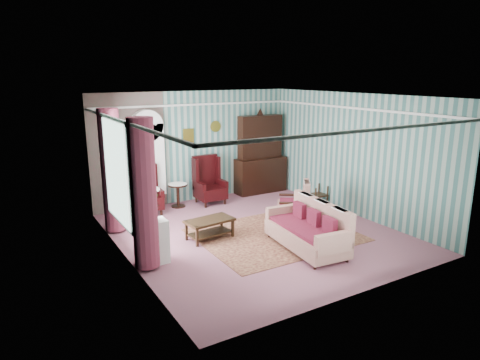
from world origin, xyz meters
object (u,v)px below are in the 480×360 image
wingback_right (210,180)px  floral_armchair (293,201)px  dresser_hutch (261,152)px  plant_stand (152,242)px  wingback_left (145,189)px  round_side_table (178,195)px  bookcase (149,165)px  sofa (306,225)px  nest_table (317,195)px  coffee_table (210,229)px  seated_woman (145,191)px

wingback_right → floral_armchair: size_ratio=1.26×
dresser_hutch → plant_stand: dresser_hutch is taller
wingback_left → round_side_table: (0.90, 0.15, -0.33)m
bookcase → floral_armchair: bookcase is taller
plant_stand → sofa: sofa is taller
dresser_hutch → wingback_right: (-1.75, -0.27, -0.55)m
bookcase → wingback_right: 1.63m
wingback_left → floral_armchair: (2.74, -2.25, -0.13)m
bookcase → round_side_table: (0.65, -0.24, -0.82)m
nest_table → coffee_table: bearing=-169.0°
seated_woman → floral_armchair: size_ratio=1.19×
nest_table → wingback_right: bearing=146.3°
nest_table → sofa: sofa is taller
nest_table → round_side_table: bearing=151.8°
nest_table → floral_armchair: 1.52m
wingback_left → coffee_table: wingback_left is taller
wingback_left → floral_armchair: bearing=-39.3°
wingback_left → nest_table: size_ratio=2.31×
dresser_hutch → wingback_right: dresser_hutch is taller
plant_stand → coffee_table: plant_stand is taller
seated_woman → plant_stand: (-0.80, -2.75, -0.19)m
wingback_right → wingback_left: bearing=180.0°
seated_woman → dresser_hutch: bearing=4.4°
round_side_table → sofa: sofa is taller
wingback_right → plant_stand: 3.76m
coffee_table → seated_woman: bearing=105.5°
wingback_left → sofa: 4.16m
seated_woman → nest_table: 4.37m
wingback_right → round_side_table: bearing=170.0°
dresser_hutch → round_side_table: (-2.60, -0.12, -0.88)m
bookcase → wingback_left: bearing=-122.7°
wingback_right → sofa: wingback_right is taller
dresser_hutch → coffee_table: 3.93m
round_side_table → nest_table: bearing=-28.2°
wingback_right → bookcase: bearing=165.4°
seated_woman → coffee_table: 2.34m
bookcase → dresser_hutch: 3.25m
round_side_table → sofa: size_ratio=0.32×
sofa → wingback_left: bearing=34.2°
plant_stand → wingback_right: bearing=47.2°
seated_woman → bookcase: bearing=57.3°
round_side_table → sofa: bearing=-74.0°
bookcase → floral_armchair: 3.69m
nest_table → seated_woman: bearing=159.2°
wingback_right → coffee_table: size_ratio=1.27×
wingback_left → round_side_table: wingback_left is taller
wingback_right → coffee_table: (-1.13, -2.22, -0.42)m
wingback_left → sofa: bearing=-61.4°
wingback_left → plant_stand: size_ratio=1.56×
nest_table → floral_armchair: floral_armchair is taller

